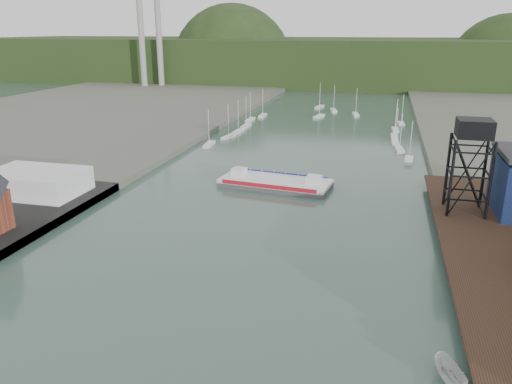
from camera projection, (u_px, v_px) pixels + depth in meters
The scene contains 8 objects.
east_pier at pixel (489, 244), 73.68m from camera, with size 14.00×70.00×2.45m.
white_shed at pixel (36, 182), 96.68m from camera, with size 18.00×12.00×4.50m, color silver.
lift_tower at pixel (474, 134), 81.82m from camera, with size 6.50×6.50×16.00m.
marina_sailboats at pixel (320, 127), 168.86m from camera, with size 57.71×92.65×0.90m.
smokestacks at pixel (150, 32), 271.03m from camera, with size 11.20×8.20×60.00m.
distant_hills at pixel (347, 64), 316.60m from camera, with size 500.00×120.00×80.00m.
chain_ferry at pixel (275, 183), 106.11m from camera, with size 24.11×11.91×3.34m.
motorboat at pixel (451, 375), 47.16m from camera, with size 2.00×5.31×2.05m, color silver.
Camera 1 is at (20.26, -29.02, 32.21)m, focal length 35.00 mm.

